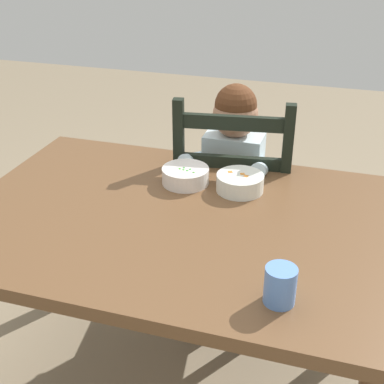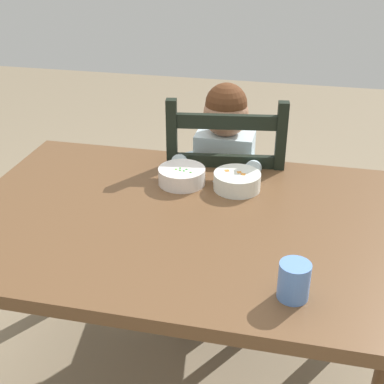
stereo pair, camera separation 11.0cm
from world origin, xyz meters
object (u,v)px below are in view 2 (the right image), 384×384
object	(u,v)px
dining_chair	(224,208)
spoon	(223,184)
bowl_of_peas	(182,175)
child_figure	(223,169)
drinking_cup	(294,281)
bowl_of_carrots	(237,181)
dining_table	(180,243)

from	to	relation	value
dining_chair	spoon	distance (m)	0.38
bowl_of_peas	dining_chair	bearing A→B (deg)	71.49
child_figure	drinking_cup	size ratio (longest dim) A/B	10.46
dining_chair	bowl_of_carrots	bearing A→B (deg)	-74.06
child_figure	spoon	bearing A→B (deg)	-80.58
drinking_cup	dining_table	bearing A→B (deg)	138.55
bowl_of_peas	child_figure	bearing A→B (deg)	72.36
dining_table	bowl_of_peas	bearing A→B (deg)	101.49
bowl_of_peas	bowl_of_carrots	bearing A→B (deg)	0.02
bowl_of_carrots	drinking_cup	world-z (taller)	drinking_cup
child_figure	bowl_of_carrots	world-z (taller)	child_figure
dining_chair	bowl_of_peas	world-z (taller)	dining_chair
spoon	drinking_cup	bearing A→B (deg)	-64.50
child_figure	spoon	world-z (taller)	child_figure
child_figure	bowl_of_peas	xyz separation A→B (m)	(-0.09, -0.29, 0.10)
child_figure	drinking_cup	distance (m)	0.87
child_figure	bowl_of_carrots	distance (m)	0.32
child_figure	bowl_of_carrots	bearing A→B (deg)	-72.35
dining_chair	drinking_cup	bearing A→B (deg)	-70.30
spoon	drinking_cup	xyz separation A→B (m)	(0.25, -0.53, 0.04)
child_figure	bowl_of_peas	bearing A→B (deg)	-107.64
dining_table	spoon	world-z (taller)	spoon
spoon	drinking_cup	distance (m)	0.59
dining_chair	spoon	bearing A→B (deg)	-82.27
dining_table	spoon	xyz separation A→B (m)	(0.10, 0.22, 0.10)
child_figure	bowl_of_peas	size ratio (longest dim) A/B	6.23
dining_table	drinking_cup	distance (m)	0.49
bowl_of_peas	bowl_of_carrots	world-z (taller)	same
drinking_cup	spoon	bearing A→B (deg)	115.50
dining_chair	spoon	world-z (taller)	dining_chair
dining_chair	child_figure	xyz separation A→B (m)	(-0.01, -0.01, 0.18)
bowl_of_peas	spoon	distance (m)	0.14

